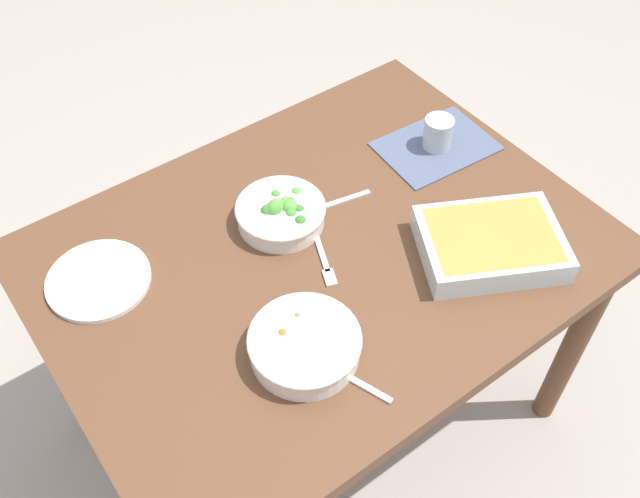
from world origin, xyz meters
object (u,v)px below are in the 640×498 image
object	(u,v)px
drink_cup	(438,135)
spoon_by_stew	(340,372)
fork_on_table	(324,259)
baking_dish	(491,243)
side_plate	(99,280)
broccoli_bowl	(281,212)
spoon_by_broccoli	(326,206)
stew_bowl	(305,344)

from	to	relation	value
drink_cup	spoon_by_stew	distance (m)	0.70
fork_on_table	baking_dish	bearing A→B (deg)	146.87
fork_on_table	side_plate	bearing A→B (deg)	-29.19
broccoli_bowl	baking_dish	size ratio (longest dim) A/B	0.56
baking_dish	side_plate	world-z (taller)	baking_dish
baking_dish	drink_cup	size ratio (longest dim) A/B	4.33
spoon_by_broccoli	spoon_by_stew	bearing A→B (deg)	56.80
stew_bowl	side_plate	bearing A→B (deg)	-58.44
baking_dish	broccoli_bowl	bearing A→B (deg)	-47.94
side_plate	spoon_by_broccoli	xyz separation A→B (m)	(-0.52, 0.11, -0.00)
broccoli_bowl	side_plate	world-z (taller)	broccoli_bowl
baking_dish	spoon_by_broccoli	bearing A→B (deg)	-57.97
spoon_by_stew	fork_on_table	xyz separation A→B (m)	(-0.14, -0.24, -0.00)
stew_bowl	spoon_by_stew	bearing A→B (deg)	110.42
fork_on_table	drink_cup	bearing A→B (deg)	-163.67
broccoli_bowl	spoon_by_stew	world-z (taller)	broccoli_bowl
drink_cup	spoon_by_broccoli	xyz separation A→B (m)	(0.35, 0.01, -0.03)
baking_dish	side_plate	distance (m)	0.84
drink_cup	fork_on_table	world-z (taller)	drink_cup
baking_dish	drink_cup	world-z (taller)	drink_cup
stew_bowl	side_plate	xyz separation A→B (m)	(0.25, -0.40, -0.03)
stew_bowl	drink_cup	world-z (taller)	drink_cup
drink_cup	spoon_by_stew	xyz separation A→B (m)	(0.59, 0.38, -0.03)
broccoli_bowl	side_plate	bearing A→B (deg)	-11.83
spoon_by_stew	spoon_by_broccoli	distance (m)	0.44
side_plate	spoon_by_broccoli	distance (m)	0.53
side_plate	spoon_by_stew	size ratio (longest dim) A/B	1.29
stew_bowl	broccoli_bowl	bearing A→B (deg)	-117.02
stew_bowl	fork_on_table	world-z (taller)	stew_bowl
drink_cup	side_plate	size ratio (longest dim) A/B	0.39
fork_on_table	spoon_by_stew	bearing A→B (deg)	59.78
drink_cup	stew_bowl	bearing A→B (deg)	25.86
side_plate	fork_on_table	world-z (taller)	side_plate
side_plate	stew_bowl	bearing A→B (deg)	121.56
baking_dish	fork_on_table	bearing A→B (deg)	-33.13
broccoli_bowl	drink_cup	xyz separation A→B (m)	(-0.46, 0.02, 0.01)
broccoli_bowl	baking_dish	world-z (taller)	broccoli_bowl
broccoli_bowl	drink_cup	size ratio (longest dim) A/B	2.40
spoon_by_stew	spoon_by_broccoli	xyz separation A→B (m)	(-0.24, -0.37, 0.00)
spoon_by_stew	side_plate	bearing A→B (deg)	-60.06
baking_dish	fork_on_table	world-z (taller)	baking_dish
drink_cup	spoon_by_broccoli	size ratio (longest dim) A/B	0.49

